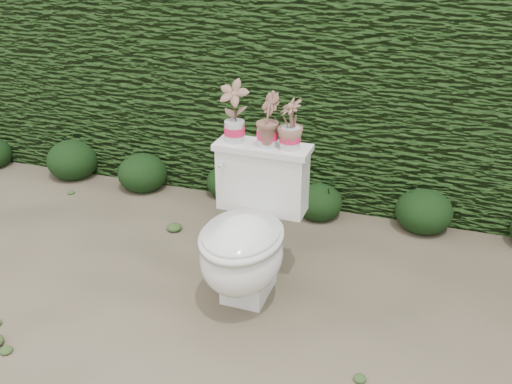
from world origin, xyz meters
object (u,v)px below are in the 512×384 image
(potted_plant_center, at_px, (267,121))
(potted_plant_right, at_px, (291,126))
(potted_plant_left, at_px, (234,113))
(toilet, at_px, (247,237))

(potted_plant_center, distance_m, potted_plant_right, 0.12)
(potted_plant_left, height_order, potted_plant_right, potted_plant_left)
(potted_plant_center, bearing_deg, potted_plant_right, -108.40)
(potted_plant_left, height_order, potted_plant_center, potted_plant_left)
(toilet, xyz_separation_m, potted_plant_center, (0.03, 0.24, 0.55))
(toilet, bearing_deg, potted_plant_center, 84.11)
(toilet, relative_size, potted_plant_left, 2.52)
(potted_plant_left, bearing_deg, potted_plant_center, 2.43)
(toilet, height_order, potted_plant_right, potted_plant_right)
(potted_plant_left, relative_size, potted_plant_right, 1.27)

